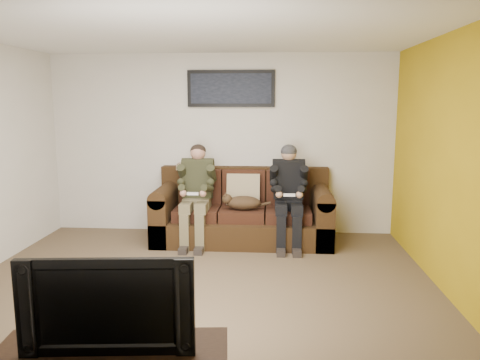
# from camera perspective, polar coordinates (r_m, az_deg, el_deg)

# --- Properties ---
(floor) EXTENTS (5.00, 5.00, 0.00)m
(floor) POSITION_cam_1_polar(r_m,az_deg,el_deg) (4.98, -5.07, -13.12)
(floor) COLOR brown
(floor) RESTS_ON ground
(ceiling) EXTENTS (5.00, 5.00, 0.00)m
(ceiling) POSITION_cam_1_polar(r_m,az_deg,el_deg) (4.65, -5.57, 17.97)
(ceiling) COLOR silver
(ceiling) RESTS_ON ground
(wall_back) EXTENTS (5.00, 0.00, 5.00)m
(wall_back) POSITION_cam_1_polar(r_m,az_deg,el_deg) (6.85, -2.28, 4.37)
(wall_back) COLOR beige
(wall_back) RESTS_ON ground
(wall_front) EXTENTS (5.00, 0.00, 5.00)m
(wall_front) POSITION_cam_1_polar(r_m,az_deg,el_deg) (2.48, -13.70, -5.03)
(wall_front) COLOR beige
(wall_front) RESTS_ON ground
(wall_right) EXTENTS (0.00, 4.50, 4.50)m
(wall_right) POSITION_cam_1_polar(r_m,az_deg,el_deg) (4.90, 24.93, 1.44)
(wall_right) COLOR beige
(wall_right) RESTS_ON ground
(accent_wall_right) EXTENTS (0.00, 4.50, 4.50)m
(accent_wall_right) POSITION_cam_1_polar(r_m,az_deg,el_deg) (4.90, 24.82, 1.44)
(accent_wall_right) COLOR #B69412
(accent_wall_right) RESTS_ON ground
(sofa) EXTENTS (2.41, 1.04, 0.98)m
(sofa) POSITION_cam_1_polar(r_m,az_deg,el_deg) (6.57, 0.39, -4.06)
(sofa) COLOR #321F0F
(sofa) RESTS_ON ground
(throw_pillow) EXTENTS (0.46, 0.22, 0.46)m
(throw_pillow) POSITION_cam_1_polar(r_m,az_deg,el_deg) (6.54, 0.41, -1.18)
(throw_pillow) COLOR tan
(throw_pillow) RESTS_ON sofa
(throw_blanket) EXTENTS (0.49, 0.24, 0.09)m
(throw_blanket) POSITION_cam_1_polar(r_m,az_deg,el_deg) (6.83, -5.58, 1.65)
(throw_blanket) COLOR tan
(throw_blanket) RESTS_ON sofa
(person_left) EXTENTS (0.51, 0.87, 1.34)m
(person_left) POSITION_cam_1_polar(r_m,az_deg,el_deg) (6.36, -5.33, -0.96)
(person_left) COLOR brown
(person_left) RESTS_ON sofa
(person_right) EXTENTS (0.51, 0.86, 1.35)m
(person_right) POSITION_cam_1_polar(r_m,az_deg,el_deg) (6.28, 5.95, -1.07)
(person_right) COLOR black
(person_right) RESTS_ON sofa
(cat) EXTENTS (0.66, 0.26, 0.24)m
(cat) POSITION_cam_1_polar(r_m,az_deg,el_deg) (6.26, 0.26, -2.76)
(cat) COLOR #4B341D
(cat) RESTS_ON sofa
(framed_poster) EXTENTS (1.25, 0.05, 0.52)m
(framed_poster) POSITION_cam_1_polar(r_m,az_deg,el_deg) (6.78, -1.11, 11.08)
(framed_poster) COLOR black
(framed_poster) RESTS_ON wall_back
(television) EXTENTS (1.04, 0.23, 0.59)m
(television) POSITION_cam_1_polar(r_m,az_deg,el_deg) (3.00, -15.51, -13.94)
(television) COLOR black
(television) RESTS_ON tv_stand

